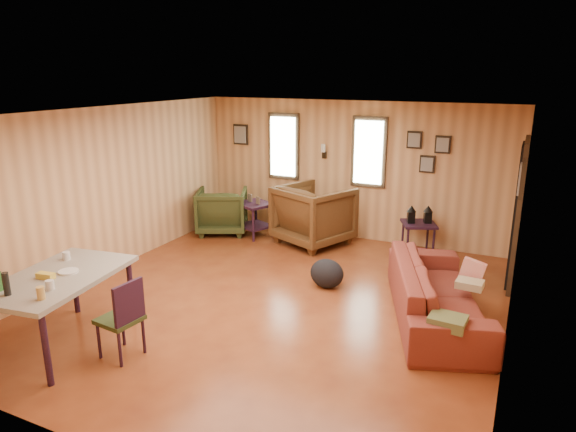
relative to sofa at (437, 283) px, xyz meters
The scene contains 11 objects.
room 1.93m from the sofa, behind, with size 5.54×6.04×2.44m.
sofa is the anchor object (origin of this frame).
recliner_brown 3.10m from the sofa, 140.62° to the left, with size 1.09×1.02×1.12m, color #503318.
recliner_green 4.53m from the sofa, 156.24° to the left, with size 0.87×0.81×0.90m, color #2F3719.
end_table 3.99m from the sofa, 151.63° to the left, with size 0.76×0.73×0.75m.
side_table 2.29m from the sofa, 106.81° to the left, with size 0.67×0.67×0.81m.
cooler 1.70m from the sofa, 107.70° to the left, with size 0.40×0.31×0.27m.
backpack 1.56m from the sofa, 168.37° to the left, with size 0.53×0.44×0.41m.
sofa_pillows 0.49m from the sofa, 49.84° to the right, with size 0.43×1.53×0.32m.
dining_table 4.25m from the sofa, 146.46° to the right, with size 1.15×1.69×1.03m.
dining_chair 3.55m from the sofa, 140.49° to the right, with size 0.43×0.43×0.86m.
Camera 1 is at (2.75, -5.42, 2.88)m, focal length 32.00 mm.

